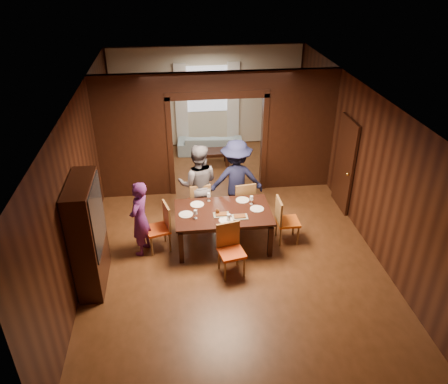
{
  "coord_description": "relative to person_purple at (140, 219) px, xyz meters",
  "views": [
    {
      "loc": [
        -0.97,
        -7.77,
        5.24
      ],
      "look_at": [
        -0.09,
        -0.4,
        1.05
      ],
      "focal_mm": 35.0,
      "sensor_mm": 36.0,
      "label": 1
    }
  ],
  "objects": [
    {
      "name": "person_navy",
      "position": [
        1.98,
        1.07,
        0.14
      ],
      "size": [
        1.17,
        0.68,
        1.8
      ],
      "primitive_type": "imported",
      "rotation": [
        0.0,
        0.0,
        3.13
      ],
      "color": "#161A39",
      "rests_on": "floor"
    },
    {
      "name": "platter_a",
      "position": [
        1.54,
        -0.06,
        0.02
      ],
      "size": [
        0.3,
        0.2,
        0.04
      ],
      "primitive_type": "cube",
      "color": "gray",
      "rests_on": "dining_table"
    },
    {
      "name": "chair_far_l",
      "position": [
        1.17,
        0.98,
        -0.28
      ],
      "size": [
        0.49,
        0.49,
        0.97
      ],
      "primitive_type": null,
      "rotation": [
        0.0,
        0.0,
        3.27
      ],
      "color": "red",
      "rests_on": "floor"
    },
    {
      "name": "coffee_table",
      "position": [
        1.79,
        3.76,
        -0.56
      ],
      "size": [
        0.8,
        0.5,
        0.4
      ],
      "primitive_type": "cube",
      "color": "black",
      "rests_on": "floor"
    },
    {
      "name": "tumbler",
      "position": [
        1.65,
        -0.26,
        0.07
      ],
      "size": [
        0.07,
        0.07,
        0.14
      ],
      "primitive_type": "cylinder",
      "color": "silver",
      "rests_on": "dining_table"
    },
    {
      "name": "plate_near",
      "position": [
        1.6,
        -0.25,
        0.01
      ],
      "size": [
        0.27,
        0.27,
        0.01
      ],
      "primitive_type": "cylinder",
      "color": "white",
      "rests_on": "dining_table"
    },
    {
      "name": "dining_table",
      "position": [
        1.59,
        0.07,
        -0.38
      ],
      "size": [
        1.86,
        1.15,
        0.76
      ],
      "primitive_type": "cube",
      "color": "black",
      "rests_on": "floor"
    },
    {
      "name": "ceiling",
      "position": [
        1.72,
        0.73,
        2.14
      ],
      "size": [
        5.5,
        9.0,
        0.02
      ],
      "primitive_type": "cube",
      "color": "silver",
      "rests_on": "room_walls"
    },
    {
      "name": "room_walls",
      "position": [
        1.72,
        2.61,
        0.75
      ],
      "size": [
        5.52,
        9.01,
        2.9
      ],
      "color": "black",
      "rests_on": "floor"
    },
    {
      "name": "curtain_left",
      "position": [
        0.97,
        5.13,
        0.49
      ],
      "size": [
        0.35,
        0.06,
        2.4
      ],
      "primitive_type": "cube",
      "color": "white",
      "rests_on": "back_wall"
    },
    {
      "name": "wineglass_far",
      "position": [
        1.35,
        0.51,
        0.09
      ],
      "size": [
        0.08,
        0.08,
        0.18
      ],
      "primitive_type": null,
      "color": "silver",
      "rests_on": "dining_table"
    },
    {
      "name": "condiment_jar",
      "position": [
        1.47,
        -0.0,
        0.05
      ],
      "size": [
        0.08,
        0.08,
        0.11
      ],
      "primitive_type": null,
      "color": "#492611",
      "rests_on": "dining_table"
    },
    {
      "name": "person_purple",
      "position": [
        0.0,
        0.0,
        0.0
      ],
      "size": [
        0.55,
        0.65,
        1.52
      ],
      "primitive_type": "imported",
      "rotation": [
        0.0,
        0.0,
        -1.96
      ],
      "color": "#5A2264",
      "rests_on": "floor"
    },
    {
      "name": "curtain_right",
      "position": [
        2.47,
        5.13,
        0.49
      ],
      "size": [
        0.35,
        0.06,
        2.4
      ],
      "primitive_type": "cube",
      "color": "white",
      "rests_on": "back_wall"
    },
    {
      "name": "plate_right",
      "position": [
        2.25,
        0.09,
        0.01
      ],
      "size": [
        0.27,
        0.27,
        0.01
      ],
      "primitive_type": "cylinder",
      "color": "silver",
      "rests_on": "dining_table"
    },
    {
      "name": "chair_near",
      "position": [
        1.63,
        -0.84,
        -0.28
      ],
      "size": [
        0.52,
        0.52,
        0.97
      ],
      "primitive_type": null,
      "rotation": [
        0.0,
        0.0,
        0.21
      ],
      "color": "#ED4F16",
      "rests_on": "floor"
    },
    {
      "name": "door_right",
      "position": [
        4.42,
        1.23,
        0.29
      ],
      "size": [
        0.06,
        0.9,
        2.1
      ],
      "primitive_type": "cube",
      "color": "black",
      "rests_on": "floor"
    },
    {
      "name": "window_far",
      "position": [
        1.72,
        5.17,
        0.94
      ],
      "size": [
        1.2,
        0.03,
        1.3
      ],
      "primitive_type": "cube",
      "color": "silver",
      "rests_on": "back_wall"
    },
    {
      "name": "serving_bowl",
      "position": [
        1.68,
        0.18,
        0.04
      ],
      "size": [
        0.37,
        0.37,
        0.09
      ],
      "primitive_type": "imported",
      "color": "black",
      "rests_on": "dining_table"
    },
    {
      "name": "chair_left",
      "position": [
        0.31,
        0.06,
        -0.28
      ],
      "size": [
        0.54,
        0.54,
        0.97
      ],
      "primitive_type": null,
      "rotation": [
        0.0,
        0.0,
        -1.3
      ],
      "color": "#C74312",
      "rests_on": "floor"
    },
    {
      "name": "plate_far_r",
      "position": [
        2.03,
        0.45,
        0.01
      ],
      "size": [
        0.27,
        0.27,
        0.01
      ],
      "primitive_type": "cylinder",
      "color": "silver",
      "rests_on": "dining_table"
    },
    {
      "name": "wineglass_left",
      "position": [
        1.04,
        -0.1,
        0.09
      ],
      "size": [
        0.08,
        0.08,
        0.18
      ],
      "primitive_type": null,
      "color": "white",
      "rests_on": "dining_table"
    },
    {
      "name": "person_grey",
      "position": [
        1.17,
        1.0,
        0.13
      ],
      "size": [
        0.92,
        0.75,
        1.77
      ],
      "primitive_type": "imported",
      "rotation": [
        0.0,
        0.0,
        3.05
      ],
      "color": "slate",
      "rests_on": "floor"
    },
    {
      "name": "sofa",
      "position": [
        1.74,
        4.58,
        -0.49
      ],
      "size": [
        1.9,
        0.87,
        0.54
      ],
      "primitive_type": "imported",
      "rotation": [
        0.0,
        0.0,
        3.06
      ],
      "color": "#94B4C2",
      "rests_on": "floor"
    },
    {
      "name": "chair_far_r",
      "position": [
        2.11,
        0.9,
        -0.28
      ],
      "size": [
        0.5,
        0.5,
        0.97
      ],
      "primitive_type": null,
      "rotation": [
        0.0,
        0.0,
        3.28
      ],
      "color": "#E15115",
      "rests_on": "floor"
    },
    {
      "name": "wineglass_right",
      "position": [
        2.18,
        0.29,
        0.09
      ],
      "size": [
        0.08,
        0.08,
        0.18
      ],
      "primitive_type": null,
      "color": "silver",
      "rests_on": "dining_table"
    },
    {
      "name": "platter_b",
      "position": [
        1.88,
        -0.17,
        0.02
      ],
      "size": [
        0.3,
        0.2,
        0.04
      ],
      "primitive_type": "cube",
      "color": "gray",
      "rests_on": "dining_table"
    },
    {
      "name": "plate_left",
      "position": [
        0.87,
        0.04,
        0.01
      ],
      "size": [
        0.27,
        0.27,
        0.01
      ],
      "primitive_type": "cylinder",
      "color": "silver",
      "rests_on": "dining_table"
    },
    {
      "name": "floor",
      "position": [
        1.72,
        0.73,
        -0.76
      ],
      "size": [
        9.0,
        9.0,
        0.0
      ],
      "primitive_type": "plane",
      "color": "#4F2E16",
      "rests_on": "ground"
    },
    {
      "name": "hutch",
      "position": [
        -0.81,
        -0.77,
        0.24
      ],
      "size": [
        0.4,
        1.2,
        2.0
      ],
      "primitive_type": "cube",
      "color": "black",
      "rests_on": "floor"
    },
    {
      "name": "chair_right",
      "position": [
        2.88,
        0.03,
        -0.28
      ],
      "size": [
        0.44,
        0.44,
        0.97
      ],
      "primitive_type": null,
      "rotation": [
        0.0,
        0.0,
        1.57
      ],
      "color": "orange",
      "rests_on": "floor"
    },
    {
      "name": "plate_far_l",
      "position": [
        1.1,
        0.39,
        0.01
      ],
      "size": [
        0.27,
        0.27,
        0.01
      ],
      "primitive_type": "cylinder",
      "color": "white",
      "rests_on": "dining_table"
    }
  ]
}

